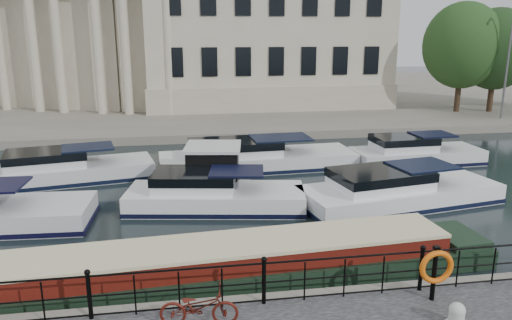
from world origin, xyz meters
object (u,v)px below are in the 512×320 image
(narrowboat, at_px, (232,270))
(life_ring_post, at_px, (436,268))
(bicycle, at_px, (199,307))
(harbour_hut, at_px, (213,171))
(mooring_bollard, at_px, (457,315))

(narrowboat, bearing_deg, life_ring_post, -34.93)
(bicycle, distance_m, narrowboat, 3.14)
(life_ring_post, bearing_deg, narrowboat, 149.00)
(harbour_hut, bearing_deg, bicycle, -87.21)
(bicycle, distance_m, life_ring_post, 5.67)
(narrowboat, height_order, harbour_hut, harbour_hut)
(mooring_bollard, distance_m, narrowboat, 5.95)
(life_ring_post, relative_size, narrowboat, 0.09)
(harbour_hut, bearing_deg, narrowboat, -81.88)
(bicycle, relative_size, life_ring_post, 1.24)
(mooring_bollard, distance_m, harbour_hut, 12.72)
(bicycle, bearing_deg, mooring_bollard, -92.01)
(bicycle, height_order, life_ring_post, life_ring_post)
(mooring_bollard, height_order, harbour_hut, harbour_hut)
(bicycle, xyz_separation_m, harbour_hut, (1.19, 11.01, -0.06))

